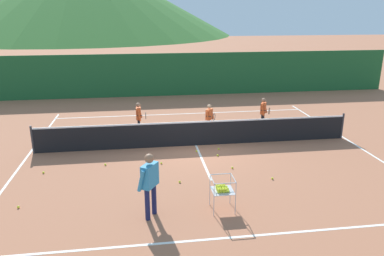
{
  "coord_description": "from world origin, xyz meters",
  "views": [
    {
      "loc": [
        -2.06,
        -13.42,
        5.04
      ],
      "look_at": [
        -0.31,
        -1.08,
        1.06
      ],
      "focal_mm": 34.96,
      "sensor_mm": 36.0,
      "label": 1
    }
  ],
  "objects_px": {
    "tennis_ball_6": "(197,151)",
    "tennis_ball_8": "(218,155)",
    "tennis_ball_0": "(219,149)",
    "tennis_ball_7": "(161,163)",
    "tennis_ball_5": "(18,207)",
    "tennis_net": "(196,133)",
    "student_1": "(209,116)",
    "student_2": "(263,110)",
    "tennis_ball_4": "(43,172)",
    "tennis_ball_2": "(180,182)",
    "instructor": "(150,180)",
    "ball_cart": "(222,189)",
    "tennis_ball_3": "(105,164)",
    "tennis_ball_9": "(232,168)",
    "tennis_ball_1": "(272,178)",
    "student_0": "(139,116)"
  },
  "relations": [
    {
      "from": "tennis_ball_6",
      "to": "tennis_ball_8",
      "type": "height_order",
      "value": "same"
    },
    {
      "from": "tennis_ball_0",
      "to": "tennis_ball_7",
      "type": "xyz_separation_m",
      "value": [
        -2.21,
        -1.05,
        0.0
      ]
    },
    {
      "from": "tennis_ball_0",
      "to": "tennis_ball_5",
      "type": "xyz_separation_m",
      "value": [
        -6.16,
        -3.48,
        0.0
      ]
    },
    {
      "from": "tennis_net",
      "to": "student_1",
      "type": "distance_m",
      "value": 1.52
    },
    {
      "from": "student_2",
      "to": "tennis_ball_4",
      "type": "bearing_deg",
      "value": -156.92
    },
    {
      "from": "tennis_ball_2",
      "to": "tennis_ball_8",
      "type": "bearing_deg",
      "value": 50.91
    },
    {
      "from": "instructor",
      "to": "tennis_net",
      "type": "bearing_deg",
      "value": 68.94
    },
    {
      "from": "ball_cart",
      "to": "tennis_ball_0",
      "type": "distance_m",
      "value": 4.42
    },
    {
      "from": "tennis_ball_3",
      "to": "tennis_ball_8",
      "type": "bearing_deg",
      "value": 4.15
    },
    {
      "from": "tennis_ball_2",
      "to": "tennis_ball_9",
      "type": "bearing_deg",
      "value": 23.54
    },
    {
      "from": "tennis_net",
      "to": "tennis_ball_6",
      "type": "relative_size",
      "value": 177.47
    },
    {
      "from": "tennis_ball_0",
      "to": "tennis_ball_8",
      "type": "bearing_deg",
      "value": -105.07
    },
    {
      "from": "tennis_ball_5",
      "to": "tennis_ball_8",
      "type": "xyz_separation_m",
      "value": [
        5.99,
        2.86,
        0.0
      ]
    },
    {
      "from": "tennis_ball_8",
      "to": "student_2",
      "type": "bearing_deg",
      "value": 48.21
    },
    {
      "from": "tennis_net",
      "to": "student_1",
      "type": "relative_size",
      "value": 9.4
    },
    {
      "from": "tennis_ball_7",
      "to": "tennis_ball_8",
      "type": "relative_size",
      "value": 1.0
    },
    {
      "from": "tennis_ball_0",
      "to": "ball_cart",
      "type": "bearing_deg",
      "value": -100.92
    },
    {
      "from": "tennis_ball_1",
      "to": "tennis_ball_3",
      "type": "height_order",
      "value": "same"
    },
    {
      "from": "tennis_ball_9",
      "to": "student_0",
      "type": "bearing_deg",
      "value": 126.79
    },
    {
      "from": "ball_cart",
      "to": "tennis_ball_9",
      "type": "relative_size",
      "value": 13.22
    },
    {
      "from": "tennis_ball_6",
      "to": "tennis_ball_2",
      "type": "bearing_deg",
      "value": -110.09
    },
    {
      "from": "tennis_ball_5",
      "to": "tennis_ball_9",
      "type": "bearing_deg",
      "value": 15.3
    },
    {
      "from": "ball_cart",
      "to": "tennis_ball_8",
      "type": "xyz_separation_m",
      "value": [
        0.66,
        3.68,
        -0.56
      ]
    },
    {
      "from": "tennis_ball_6",
      "to": "tennis_ball_7",
      "type": "relative_size",
      "value": 1.0
    },
    {
      "from": "tennis_ball_2",
      "to": "tennis_ball_3",
      "type": "bearing_deg",
      "value": 144.55
    },
    {
      "from": "student_2",
      "to": "tennis_ball_8",
      "type": "bearing_deg",
      "value": -131.79
    },
    {
      "from": "student_1",
      "to": "tennis_ball_1",
      "type": "relative_size",
      "value": 18.88
    },
    {
      "from": "instructor",
      "to": "tennis_ball_6",
      "type": "bearing_deg",
      "value": 66.76
    },
    {
      "from": "tennis_ball_8",
      "to": "student_1",
      "type": "bearing_deg",
      "value": 86.43
    },
    {
      "from": "student_1",
      "to": "tennis_ball_1",
      "type": "height_order",
      "value": "student_1"
    },
    {
      "from": "instructor",
      "to": "tennis_ball_4",
      "type": "bearing_deg",
      "value": 137.11
    },
    {
      "from": "tennis_net",
      "to": "tennis_ball_4",
      "type": "bearing_deg",
      "value": -160.33
    },
    {
      "from": "tennis_ball_4",
      "to": "tennis_ball_8",
      "type": "xyz_separation_m",
      "value": [
        5.85,
        0.66,
        0.0
      ]
    },
    {
      "from": "tennis_ball_0",
      "to": "tennis_ball_2",
      "type": "bearing_deg",
      "value": -124.26
    },
    {
      "from": "ball_cart",
      "to": "tennis_ball_8",
      "type": "distance_m",
      "value": 3.78
    },
    {
      "from": "student_2",
      "to": "tennis_ball_7",
      "type": "bearing_deg",
      "value": -144.21
    },
    {
      "from": "ball_cart",
      "to": "tennis_ball_8",
      "type": "relative_size",
      "value": 13.22
    },
    {
      "from": "student_2",
      "to": "tennis_ball_0",
      "type": "height_order",
      "value": "student_2"
    },
    {
      "from": "ball_cart",
      "to": "tennis_ball_3",
      "type": "bearing_deg",
      "value": 133.88
    },
    {
      "from": "student_2",
      "to": "tennis_ball_2",
      "type": "relative_size",
      "value": 20.12
    },
    {
      "from": "tennis_ball_6",
      "to": "tennis_ball_9",
      "type": "xyz_separation_m",
      "value": [
        0.94,
        -1.66,
        0.0
      ]
    },
    {
      "from": "tennis_ball_3",
      "to": "tennis_ball_7",
      "type": "xyz_separation_m",
      "value": [
        1.88,
        -0.14,
        0.0
      ]
    },
    {
      "from": "tennis_ball_3",
      "to": "ball_cart",
      "type": "bearing_deg",
      "value": -46.12
    },
    {
      "from": "instructor",
      "to": "tennis_ball_8",
      "type": "bearing_deg",
      "value": 56.17
    },
    {
      "from": "tennis_ball_0",
      "to": "tennis_ball_3",
      "type": "height_order",
      "value": "same"
    },
    {
      "from": "tennis_ball_1",
      "to": "tennis_ball_5",
      "type": "height_order",
      "value": "same"
    },
    {
      "from": "ball_cart",
      "to": "tennis_ball_5",
      "type": "relative_size",
      "value": 13.22
    },
    {
      "from": "student_2",
      "to": "tennis_ball_5",
      "type": "height_order",
      "value": "student_2"
    },
    {
      "from": "tennis_ball_1",
      "to": "tennis_ball_7",
      "type": "distance_m",
      "value": 3.74
    },
    {
      "from": "student_0",
      "to": "tennis_ball_9",
      "type": "xyz_separation_m",
      "value": [
        3.01,
        -4.02,
        -0.79
      ]
    }
  ]
}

